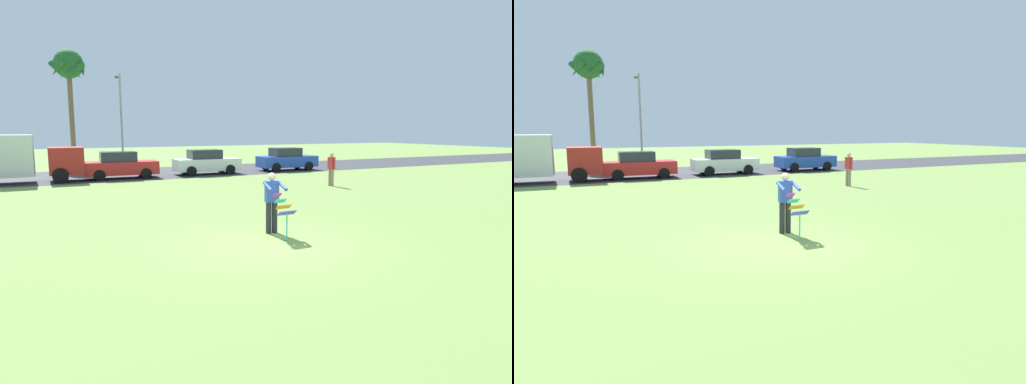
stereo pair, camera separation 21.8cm
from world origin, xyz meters
TOP-DOWN VIEW (x-y plane):
  - ground_plane at (0.00, 0.00)m, footprint 120.00×120.00m
  - road_strip at (0.00, 19.23)m, footprint 120.00×8.00m
  - person_kite_flyer at (0.60, 0.98)m, footprint 0.60×0.70m
  - kite_held at (0.50, 0.15)m, footprint 0.52×0.64m
  - parked_truck_red_cab at (-6.85, 16.83)m, footprint 6.73×2.20m
  - parked_car_red at (-1.03, 16.83)m, footprint 4.25×1.94m
  - parked_car_white at (4.36, 16.83)m, footprint 4.23×1.89m
  - parked_car_blue at (10.40, 16.83)m, footprint 4.24×1.91m
  - palm_tree_right_near at (-3.03, 25.62)m, footprint 2.58×2.71m
  - streetlight_pole at (0.31, 24.32)m, footprint 0.24×1.65m
  - person_walker_near at (8.20, 8.54)m, footprint 0.25×0.57m

SIDE VIEW (x-z plane):
  - ground_plane at x=0.00m, z-range 0.00..0.00m
  - road_strip at x=0.00m, z-range 0.00..0.01m
  - parked_car_red at x=-1.03m, z-range -0.03..1.57m
  - parked_car_white at x=4.36m, z-range -0.03..1.57m
  - parked_car_blue at x=10.40m, z-range -0.03..1.57m
  - kite_held at x=0.50m, z-range 0.23..1.47m
  - person_walker_near at x=8.20m, z-range 0.07..1.80m
  - person_kite_flyer at x=0.60m, z-range 0.09..1.82m
  - parked_truck_red_cab at x=-6.85m, z-range 0.10..2.72m
  - streetlight_pole at x=0.31m, z-range 0.50..7.50m
  - palm_tree_right_near at x=-3.03m, z-range 2.92..11.61m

